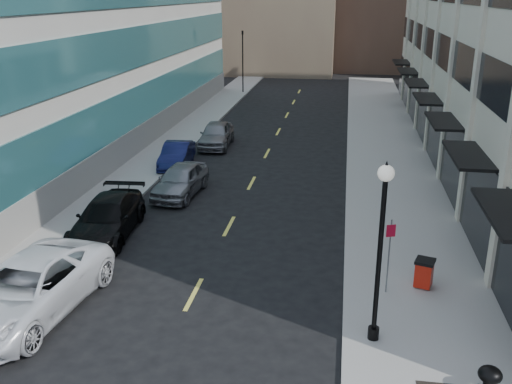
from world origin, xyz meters
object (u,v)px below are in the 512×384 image
(traffic_signal, at_px, (243,35))
(car_black_pickup, at_px, (107,218))
(car_grey_sedan, at_px, (216,134))
(lamppost, at_px, (381,239))
(car_silver_sedan, at_px, (180,180))
(sign_post, at_px, (390,247))
(car_blue_sedan, at_px, (177,155))
(urn_planter, at_px, (489,378))
(trash_bin, at_px, (424,272))
(car_white_van, at_px, (28,289))

(traffic_signal, distance_m, car_black_pickup, 36.08)
(traffic_signal, height_order, car_grey_sedan, traffic_signal)
(traffic_signal, xyz_separation_m, lamppost, (11.38, -41.93, -2.41))
(car_silver_sedan, bearing_deg, sign_post, -37.95)
(car_black_pickup, relative_size, car_silver_sedan, 1.18)
(traffic_signal, relative_size, sign_post, 2.67)
(traffic_signal, relative_size, car_blue_sedan, 1.65)
(car_black_pickup, xyz_separation_m, lamppost, (10.68, -6.20, 2.52))
(lamppost, relative_size, urn_planter, 6.59)
(trash_bin, bearing_deg, lamppost, -99.87)
(urn_planter, bearing_deg, sign_post, 114.22)
(traffic_signal, bearing_deg, car_white_van, -89.02)
(car_silver_sedan, xyz_separation_m, lamppost, (9.08, -11.54, 2.52))
(car_grey_sedan, bearing_deg, lamppost, -68.32)
(car_blue_sedan, distance_m, car_grey_sedan, 5.00)
(car_blue_sedan, bearing_deg, car_grey_sedan, 70.59)
(trash_bin, height_order, urn_planter, trash_bin)
(car_black_pickup, xyz_separation_m, car_silver_sedan, (1.60, 5.34, -0.00))
(trash_bin, bearing_deg, car_grey_sedan, 140.06)
(trash_bin, bearing_deg, traffic_signal, 126.63)
(car_black_pickup, distance_m, sign_post, 11.74)
(car_blue_sedan, bearing_deg, lamppost, -61.57)
(car_blue_sedan, xyz_separation_m, sign_post, (11.20, -13.48, 1.12))
(car_silver_sedan, height_order, urn_planter, car_silver_sedan)
(car_silver_sedan, distance_m, lamppost, 14.90)
(car_grey_sedan, xyz_separation_m, urn_planter, (12.14, -23.20, -0.16))
(traffic_signal, xyz_separation_m, car_blue_sedan, (0.70, -25.63, -5.02))
(car_grey_sedan, distance_m, sign_post, 20.86)
(car_black_pickup, height_order, lamppost, lamppost)
(sign_post, distance_m, urn_planter, 5.49)
(car_white_van, relative_size, car_grey_sedan, 1.35)
(car_white_van, bearing_deg, car_silver_sedan, 88.32)
(car_blue_sedan, bearing_deg, urn_planter, -58.69)
(traffic_signal, height_order, car_blue_sedan, traffic_signal)
(traffic_signal, height_order, car_silver_sedan, traffic_signal)
(lamppost, bearing_deg, car_blue_sedan, 123.23)
(trash_bin, distance_m, sign_post, 1.79)
(car_black_pickup, bearing_deg, car_blue_sedan, 85.64)
(traffic_signal, bearing_deg, car_blue_sedan, -88.44)
(car_blue_sedan, distance_m, urn_planter, 22.73)
(car_white_van, distance_m, urn_planter, 13.53)
(car_black_pickup, relative_size, trash_bin, 5.37)
(car_white_van, relative_size, car_blue_sedan, 1.52)
(car_grey_sedan, distance_m, urn_planter, 26.19)
(car_white_van, height_order, car_silver_sedan, car_white_van)
(car_silver_sedan, distance_m, car_blue_sedan, 5.02)
(car_white_van, xyz_separation_m, trash_bin, (12.45, 3.48, -0.20))
(traffic_signal, distance_m, car_silver_sedan, 30.87)
(car_black_pickup, distance_m, trash_bin, 12.77)
(car_blue_sedan, height_order, urn_planter, car_blue_sedan)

